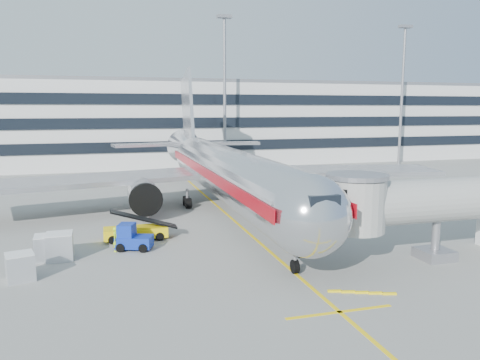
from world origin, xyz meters
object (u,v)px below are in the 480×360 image
object	(u,v)px
baggage_tug	(132,238)
cargo_container_front	(20,267)
cargo_container_right	(47,247)
cargo_container_left	(60,246)
ramp_worker	(116,239)
main_jet	(221,169)
belt_loader	(136,231)

from	to	relation	value
baggage_tug	cargo_container_front	xyz separation A→B (m)	(-6.92, -4.57, -0.01)
baggage_tug	cargo_container_right	distance (m)	5.84
cargo_container_left	ramp_worker	xyz separation A→B (m)	(3.81, 0.83, -0.03)
baggage_tug	main_jet	bearing A→B (deg)	50.11
cargo_container_left	ramp_worker	size ratio (longest dim) A/B	1.03
cargo_container_front	ramp_worker	size ratio (longest dim) A/B	1.06
cargo_container_front	cargo_container_right	bearing A→B (deg)	73.06
cargo_container_right	cargo_container_front	xyz separation A→B (m)	(-1.14, -3.75, -0.04)
belt_loader	cargo_container_front	distance (m)	10.30
belt_loader	cargo_container_right	world-z (taller)	belt_loader
main_jet	cargo_container_right	size ratio (longest dim) A/B	29.06
cargo_container_front	belt_loader	bearing A→B (deg)	44.45
cargo_container_right	main_jet	bearing A→B (deg)	38.76
main_jet	cargo_container_front	size ratio (longest dim) A/B	26.42
baggage_tug	cargo_container_left	distance (m)	5.05
cargo_container_right	ramp_worker	distance (m)	4.68
baggage_tug	belt_loader	bearing A→B (deg)	80.75
belt_loader	baggage_tug	world-z (taller)	belt_loader
belt_loader	cargo_container_front	size ratio (longest dim) A/B	2.71
cargo_container_left	cargo_container_front	distance (m)	4.08
baggage_tug	cargo_container_right	size ratio (longest dim) A/B	1.68
belt_loader	ramp_worker	size ratio (longest dim) A/B	2.88
baggage_tug	cargo_container_front	bearing A→B (deg)	-146.58
cargo_container_left	ramp_worker	world-z (taller)	cargo_container_left
main_jet	cargo_container_right	bearing A→B (deg)	-141.24
ramp_worker	main_jet	bearing A→B (deg)	-11.87
main_jet	baggage_tug	bearing A→B (deg)	-129.89
baggage_tug	ramp_worker	xyz separation A→B (m)	(-1.14, -0.16, 0.06)
belt_loader	cargo_container_front	world-z (taller)	belt_loader
belt_loader	main_jet	bearing A→B (deg)	44.04
cargo_container_left	cargo_container_front	xyz separation A→B (m)	(-1.97, -3.58, -0.10)
main_jet	cargo_container_front	distance (m)	23.45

